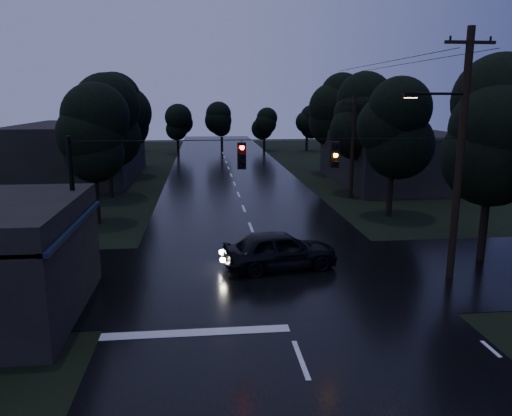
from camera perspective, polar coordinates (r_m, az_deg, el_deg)
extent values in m
cube|color=black|center=(38.59, -2.01, 1.51)|extent=(12.00, 120.00, 0.02)
cube|color=black|center=(21.27, 1.48, -7.72)|extent=(60.00, 9.00, 0.02)
cube|color=black|center=(17.83, -20.01, -1.74)|extent=(0.30, 7.00, 0.15)
cylinder|color=black|center=(15.65, -22.87, -10.49)|extent=(0.10, 0.10, 3.00)
cylinder|color=black|center=(21.13, -18.29, -4.23)|extent=(0.10, 0.10, 3.00)
cube|color=#F1C260|center=(16.63, -21.21, -5.34)|extent=(0.06, 1.60, 0.50)
cube|color=#F1C260|center=(19.14, -19.16, -2.90)|extent=(0.06, 1.20, 0.50)
cube|color=black|center=(45.27, 15.64, 5.50)|extent=(10.00, 14.00, 4.40)
cube|color=black|center=(49.35, -19.44, 6.15)|extent=(10.00, 16.00, 5.00)
cylinder|color=black|center=(21.48, 22.28, 5.28)|extent=(0.30, 0.30, 10.00)
cube|color=black|center=(21.45, 23.29, 17.01)|extent=(2.00, 0.12, 0.12)
cylinder|color=black|center=(20.85, 20.13, 12.16)|extent=(2.20, 0.10, 0.10)
cube|color=black|center=(20.40, 17.28, 12.23)|extent=(0.60, 0.25, 0.18)
cube|color=#FFB266|center=(20.40, 17.26, 11.95)|extent=(0.45, 0.18, 0.03)
cylinder|color=black|center=(37.60, 10.98, 6.77)|extent=(0.30, 0.30, 7.50)
cube|color=black|center=(37.43, 11.18, 11.58)|extent=(2.00, 0.12, 0.12)
cylinder|color=black|center=(19.88, -20.02, -0.91)|extent=(0.18, 0.18, 6.00)
cylinder|color=black|center=(19.04, 1.98, 7.81)|extent=(15.00, 0.03, 0.03)
cube|color=black|center=(18.96, -1.65, 5.98)|extent=(0.32, 0.25, 1.00)
sphere|color=#FF0C07|center=(18.82, -1.61, 5.93)|extent=(0.18, 0.18, 0.18)
cube|color=black|center=(19.57, 8.98, 6.03)|extent=(0.32, 0.25, 1.00)
sphere|color=orange|center=(19.43, 9.09, 5.98)|extent=(0.18, 0.18, 0.18)
cylinder|color=black|center=(25.05, 24.51, -2.40)|extent=(0.36, 0.36, 2.80)
sphere|color=black|center=(24.47, 25.23, 5.32)|extent=(4.48, 4.48, 4.48)
sphere|color=black|center=(24.37, 25.49, 8.12)|extent=(4.48, 4.48, 4.48)
sphere|color=black|center=(24.33, 25.76, 10.93)|extent=(4.48, 4.48, 4.48)
cylinder|color=black|center=(31.07, -17.73, 0.52)|extent=(0.36, 0.36, 2.45)
sphere|color=black|center=(30.62, -18.10, 5.98)|extent=(3.92, 3.92, 3.92)
sphere|color=black|center=(30.53, -18.23, 7.93)|extent=(3.92, 3.92, 3.92)
sphere|color=black|center=(30.47, -18.37, 9.90)|extent=(3.92, 3.92, 3.92)
cylinder|color=black|center=(38.89, -16.30, 3.06)|extent=(0.36, 0.36, 2.62)
sphere|color=black|center=(38.53, -16.59, 7.74)|extent=(4.20, 4.20, 4.20)
sphere|color=black|center=(38.46, -16.70, 9.41)|extent=(4.20, 4.20, 4.20)
sphere|color=black|center=(38.42, -16.80, 11.08)|extent=(4.20, 4.20, 4.20)
cylinder|color=black|center=(48.74, -14.98, 5.06)|extent=(0.36, 0.36, 2.80)
sphere|color=black|center=(48.45, -15.21, 9.05)|extent=(4.48, 4.48, 4.48)
sphere|color=black|center=(48.40, -15.29, 10.47)|extent=(4.48, 4.48, 4.48)
sphere|color=black|center=(48.38, -15.38, 11.88)|extent=(4.48, 4.48, 4.48)
cylinder|color=black|center=(32.55, 15.03, 1.37)|extent=(0.36, 0.36, 2.62)
sphere|color=black|center=(32.11, 15.36, 6.96)|extent=(4.20, 4.20, 4.20)
sphere|color=black|center=(32.03, 15.47, 8.96)|extent=(4.20, 4.20, 4.20)
sphere|color=black|center=(31.99, 15.59, 10.97)|extent=(4.20, 4.20, 4.20)
cylinder|color=black|center=(40.17, 11.79, 3.71)|extent=(0.36, 0.36, 2.80)
sphere|color=black|center=(39.80, 12.01, 8.55)|extent=(4.48, 4.48, 4.48)
sphere|color=black|center=(39.74, 12.09, 10.28)|extent=(4.48, 4.48, 4.48)
sphere|color=black|center=(39.72, 12.17, 12.01)|extent=(4.48, 4.48, 4.48)
cylinder|color=black|center=(49.83, 8.97, 5.59)|extent=(0.36, 0.36, 2.97)
sphere|color=black|center=(49.53, 9.11, 9.74)|extent=(4.76, 4.76, 4.76)
sphere|color=black|center=(49.49, 9.17, 11.21)|extent=(4.76, 4.76, 4.76)
sphere|color=black|center=(49.48, 9.22, 12.69)|extent=(4.76, 4.76, 4.76)
imported|color=black|center=(21.89, 2.75, -4.79)|extent=(5.27, 2.82, 1.71)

